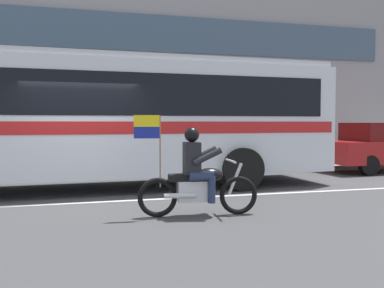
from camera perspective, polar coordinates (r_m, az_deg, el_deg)
ground_plane at (r=9.88m, az=-14.12°, el=-6.86°), size 60.00×60.00×0.00m
sidewalk_curb at (r=14.92m, az=-14.63°, el=-3.31°), size 28.00×3.80×0.15m
lane_center_stripe at (r=9.29m, az=-14.02°, el=-7.45°), size 26.60×0.14×0.01m
transit_bus at (r=10.96m, az=-11.26°, el=4.01°), size 11.57×3.05×3.22m
motorcycle_with_rider at (r=7.69m, az=0.67°, el=-4.51°), size 2.19×0.66×1.78m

